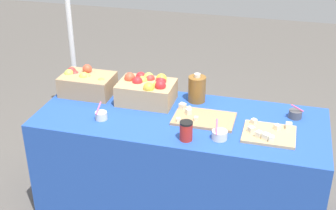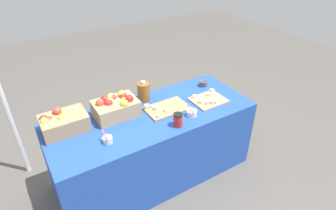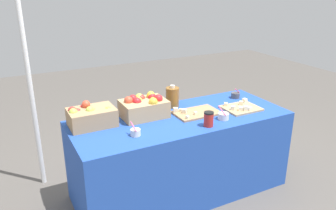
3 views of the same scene
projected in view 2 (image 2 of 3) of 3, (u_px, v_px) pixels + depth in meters
The scene contains 11 objects.
ground_plane at pixel (154, 172), 2.96m from camera, with size 10.00×10.00×0.00m, color #56514C.
table at pixel (153, 145), 2.76m from camera, with size 1.90×0.76×0.74m, color #234CAD.
apple_crate_left at pixel (63, 122), 2.32m from camera, with size 0.37×0.26×0.20m.
apple_crate_middle at pixel (116, 106), 2.51m from camera, with size 0.38×0.27×0.20m.
cutting_board_front at pixel (208, 100), 2.75m from camera, with size 0.32×0.27×0.06m.
cutting_board_back at pixel (166, 108), 2.63m from camera, with size 0.40×0.25×0.06m.
sample_bowl_near at pixel (203, 83), 3.01m from camera, with size 0.10×0.09×0.11m.
sample_bowl_mid at pixel (108, 140), 2.22m from camera, with size 0.08×0.10×0.10m.
sample_bowl_far at pixel (192, 113), 2.53m from camera, with size 0.09×0.10×0.12m.
cider_jug at pixel (144, 92), 2.73m from camera, with size 0.12×0.12×0.21m.
coffee_cup at pixel (178, 120), 2.38m from camera, with size 0.08×0.08×0.12m.
Camera 2 is at (-0.99, -1.88, 2.18)m, focal length 30.13 mm.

